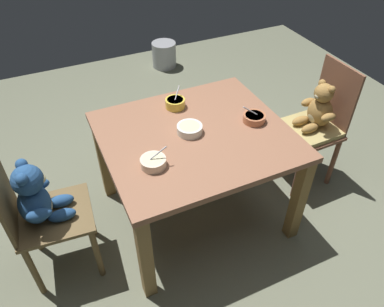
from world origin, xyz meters
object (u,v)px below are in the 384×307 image
Objects in this scene: dining_table at (195,147)px; porridge_bowl_yellow_far_center at (176,103)px; teddy_chair_near_right at (316,119)px; porridge_bowl_terracotta_near_right at (254,118)px; metal_pail at (164,55)px; teddy_chair_near_left at (38,203)px; porridge_bowl_cream_near_left at (153,162)px; porridge_bowl_white_center at (190,129)px.

dining_table is 0.34m from porridge_bowl_yellow_far_center.
dining_table is at bearing -1.38° from teddy_chair_near_right.
porridge_bowl_terracotta_near_right is at bearing -5.84° from dining_table.
porridge_bowl_terracotta_near_right is 0.52× the size of metal_pail.
porridge_bowl_cream_near_left is at bearing -7.06° from teddy_chair_near_left.
dining_table is 3.90× the size of metal_pail.
teddy_chair_near_right reaches higher than dining_table.
porridge_bowl_white_center is at bearing -106.83° from metal_pail.
metal_pail is (1.56, 2.18, -0.42)m from teddy_chair_near_left.
dining_table reaches higher than metal_pail.
teddy_chair_near_right is 2.21m from metal_pail.
teddy_chair_near_left reaches higher than dining_table.
porridge_bowl_terracotta_near_right reaches higher than porridge_bowl_white_center.
porridge_bowl_white_center is 0.54× the size of metal_pail.
teddy_chair_near_left is 6.14× the size of porridge_bowl_white_center.
teddy_chair_near_right is 0.98m from porridge_bowl_white_center.
metal_pail is at bearing 83.87° from porridge_bowl_terracotta_near_right.
dining_table is 0.40m from porridge_bowl_terracotta_near_right.
porridge_bowl_terracotta_near_right is at bearing 10.07° from porridge_bowl_cream_near_left.
teddy_chair_near_right is at bearing -1.73° from porridge_bowl_white_center.
teddy_chair_near_right reaches higher than porridge_bowl_terracotta_near_right.
teddy_chair_near_left is at bearing -125.54° from metal_pail.
teddy_chair_near_left reaches higher than teddy_chair_near_right.
teddy_chair_near_right is 3.26× the size of metal_pail.
teddy_chair_near_left is (-0.94, -0.03, -0.04)m from dining_table.
porridge_bowl_yellow_far_center reaches higher than metal_pail.
porridge_bowl_cream_near_left reaches higher than dining_table.
teddy_chair_near_left is 7.31× the size of porridge_bowl_yellow_far_center.
teddy_chair_near_right is at bearing 3.43° from porridge_bowl_terracotta_near_right.
porridge_bowl_terracotta_near_right is at bearing 4.62° from teddy_chair_near_left.
porridge_bowl_terracotta_near_right is at bearing -8.63° from porridge_bowl_white_center.
porridge_bowl_white_center is at bearing -2.75° from teddy_chair_near_right.
porridge_bowl_terracotta_near_right is (0.71, 0.13, -0.00)m from porridge_bowl_cream_near_left.
porridge_bowl_yellow_far_center is at bearing 89.10° from dining_table.
porridge_bowl_cream_near_left is 2.57m from metal_pail.
porridge_bowl_cream_near_left is 0.35m from porridge_bowl_white_center.
porridge_bowl_yellow_far_center is (0.95, 0.34, 0.17)m from teddy_chair_near_left.
porridge_bowl_terracotta_near_right is 0.41m from porridge_bowl_white_center.
teddy_chair_near_right is 6.05× the size of porridge_bowl_white_center.
teddy_chair_near_right is 1.00m from porridge_bowl_yellow_far_center.
porridge_bowl_cream_near_left is (-0.32, -0.16, 0.13)m from dining_table.
teddy_chair_near_left is 2.72m from metal_pail.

